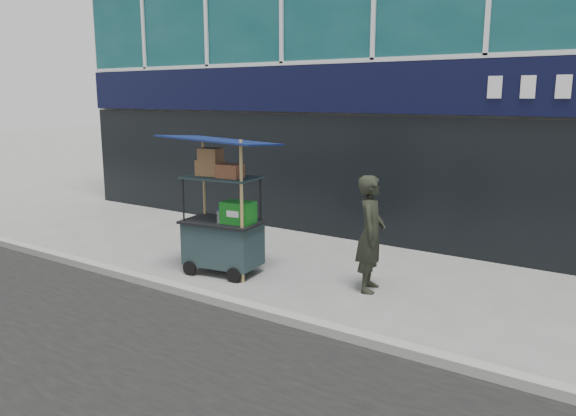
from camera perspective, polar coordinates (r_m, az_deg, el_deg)
The scene contains 4 objects.
ground at distance 7.78m, azimuth -5.04°, elevation -9.54°, with size 80.00×80.00×0.00m, color slate.
curb at distance 7.61m, azimuth -6.02°, elevation -9.55°, with size 80.00×0.18×0.12m, color gray.
vendor_cart at distance 8.84m, azimuth -6.59°, elevation -1.79°, with size 1.78×1.37×2.19m.
vendor_man at distance 8.07m, azimuth 8.41°, elevation -2.60°, with size 0.61×0.40×1.68m, color black.
Camera 1 is at (4.66, -5.58, 2.77)m, focal length 35.00 mm.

